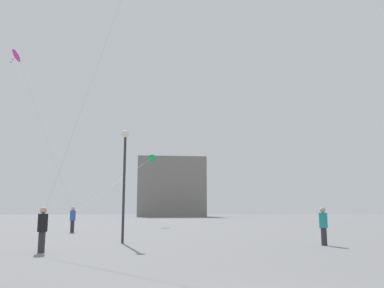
% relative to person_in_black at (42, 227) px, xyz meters
% --- Properties ---
extents(person_in_black, '(0.35, 0.35, 1.60)m').
position_rel_person_in_black_xyz_m(person_in_black, '(0.00, 0.00, 0.00)').
color(person_in_black, '#2D2D33').
rests_on(person_in_black, ground_plane).
extents(person_in_blue, '(0.38, 0.38, 1.74)m').
position_rel_person_in_black_xyz_m(person_in_blue, '(-2.06, 13.47, 0.07)').
color(person_in_blue, '#2D2D33').
rests_on(person_in_blue, ground_plane).
extents(person_in_teal, '(0.35, 0.35, 1.62)m').
position_rel_person_in_black_xyz_m(person_in_teal, '(11.16, 2.32, 0.01)').
color(person_in_teal, '#2D2D33').
rests_on(person_in_teal, ground_plane).
extents(kite_magenta_diamond, '(5.21, 1.22, 11.87)m').
position_rel_person_in_black_xyz_m(kite_magenta_diamond, '(-6.66, 13.74, 11.71)').
color(kite_magenta_diamond, '#D12899').
extents(kite_emerald_diamond, '(5.27, 12.90, 5.87)m').
position_rel_person_in_black_xyz_m(kite_emerald_diamond, '(2.65, 25.74, 5.77)').
color(kite_emerald_diamond, green).
extents(building_left_hall, '(16.59, 15.24, 13.99)m').
position_rel_person_in_black_xyz_m(building_left_hall, '(5.04, 84.50, 6.12)').
color(building_left_hall, gray).
rests_on(building_left_hall, ground_plane).
extents(lamppost_east, '(0.36, 0.36, 5.25)m').
position_rel_person_in_black_xyz_m(lamppost_east, '(2.42, 3.97, 2.62)').
color(lamppost_east, '#2D2D30').
rests_on(lamppost_east, ground_plane).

